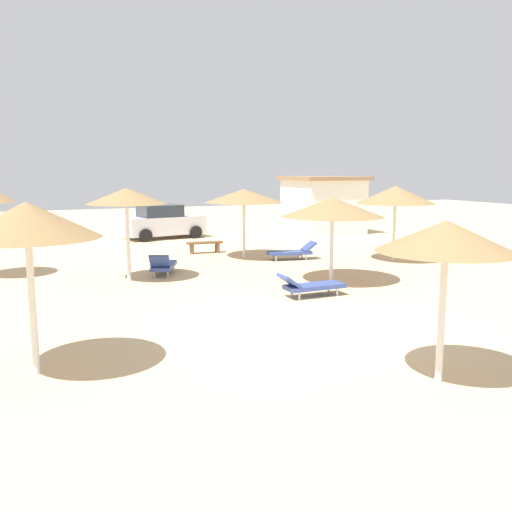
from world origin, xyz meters
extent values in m
plane|color=#D1B284|center=(0.00, 0.00, 0.00)|extent=(80.00, 80.00, 0.00)
cylinder|color=silver|center=(2.35, 9.73, 1.15)|extent=(0.12, 0.12, 2.30)
cone|color=olive|center=(2.35, 9.73, 2.47)|extent=(3.08, 3.08, 0.53)
cylinder|color=silver|center=(-2.67, 6.99, 1.26)|extent=(0.12, 0.12, 2.53)
cone|color=olive|center=(-2.67, 6.99, 2.67)|extent=(2.46, 2.46, 0.49)
cylinder|color=silver|center=(3.07, 4.24, 1.07)|extent=(0.12, 0.12, 2.15)
cone|color=olive|center=(3.07, 4.24, 2.34)|extent=(3.16, 3.16, 0.59)
cylinder|color=silver|center=(0.54, -3.48, 1.14)|extent=(0.12, 0.12, 2.27)
cone|color=olive|center=(0.54, -3.48, 2.43)|extent=(2.23, 2.23, 0.51)
cylinder|color=silver|center=(-5.60, -0.50, 1.23)|extent=(0.12, 0.12, 2.45)
cone|color=olive|center=(-5.60, -0.50, 2.66)|extent=(2.41, 2.41, 0.61)
cylinder|color=silver|center=(7.37, 6.81, 1.15)|extent=(0.12, 0.12, 2.30)
cone|color=olive|center=(7.37, 6.81, 2.54)|extent=(2.96, 2.96, 0.68)
cube|color=#33478C|center=(3.81, 8.62, 0.28)|extent=(1.78, 0.90, 0.12)
cube|color=#33478C|center=(4.60, 8.49, 0.51)|extent=(0.58, 0.71, 0.40)
cylinder|color=silver|center=(4.44, 8.74, 0.11)|extent=(0.06, 0.06, 0.22)
cylinder|color=silver|center=(4.37, 8.30, 0.11)|extent=(0.06, 0.06, 0.22)
cylinder|color=silver|center=(3.25, 8.93, 0.11)|extent=(0.06, 0.06, 0.22)
cylinder|color=silver|center=(3.18, 8.49, 0.11)|extent=(0.06, 0.06, 0.22)
cube|color=#33478C|center=(-1.38, 7.66, 0.28)|extent=(1.26, 1.81, 0.12)
cube|color=#33478C|center=(-1.70, 6.92, 0.56)|extent=(0.75, 0.63, 0.48)
cylinder|color=silver|center=(-1.42, 7.02, 0.11)|extent=(0.06, 0.06, 0.22)
cylinder|color=silver|center=(-1.82, 7.19, 0.11)|extent=(0.06, 0.06, 0.22)
cylinder|color=silver|center=(-0.94, 8.12, 0.11)|extent=(0.06, 0.06, 0.22)
cylinder|color=silver|center=(-1.35, 8.29, 0.11)|extent=(0.06, 0.06, 0.22)
cube|color=#33478C|center=(1.67, 2.76, 0.28)|extent=(1.72, 0.68, 0.12)
cube|color=#33478C|center=(0.87, 2.74, 0.50)|extent=(0.51, 0.65, 0.38)
cylinder|color=silver|center=(1.07, 2.53, 0.11)|extent=(0.06, 0.06, 0.22)
cylinder|color=silver|center=(1.06, 2.97, 0.11)|extent=(0.06, 0.06, 0.22)
cylinder|color=silver|center=(2.27, 2.56, 0.11)|extent=(0.06, 0.06, 0.22)
cylinder|color=silver|center=(2.26, 3.00, 0.11)|extent=(0.06, 0.06, 0.22)
cube|color=brown|center=(1.29, 11.54, 0.45)|extent=(1.52, 0.50, 0.08)
cube|color=brown|center=(0.74, 11.57, 0.21)|extent=(0.14, 0.37, 0.41)
cube|color=brown|center=(1.84, 11.50, 0.21)|extent=(0.14, 0.37, 0.41)
cube|color=silver|center=(0.94, 17.19, 0.67)|extent=(4.22, 2.33, 0.90)
cube|color=#262D38|center=(0.75, 17.16, 1.42)|extent=(2.23, 1.87, 0.60)
cylinder|color=black|center=(2.13, 18.28, 0.32)|extent=(0.67, 0.32, 0.64)
cylinder|color=black|center=(2.42, 16.55, 0.32)|extent=(0.67, 0.32, 0.64)
cylinder|color=black|center=(-0.53, 17.84, 0.32)|extent=(0.67, 0.32, 0.64)
cylinder|color=black|center=(-0.24, 16.10, 0.32)|extent=(0.67, 0.32, 0.64)
cube|color=white|center=(9.69, 16.25, 1.46)|extent=(3.52, 3.60, 2.91)
cube|color=#8C6B4C|center=(9.69, 16.25, 3.01)|extent=(3.92, 4.00, 0.20)
camera|label=1|loc=(-5.66, -10.26, 3.48)|focal=38.41mm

